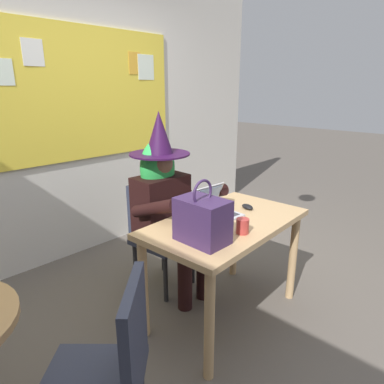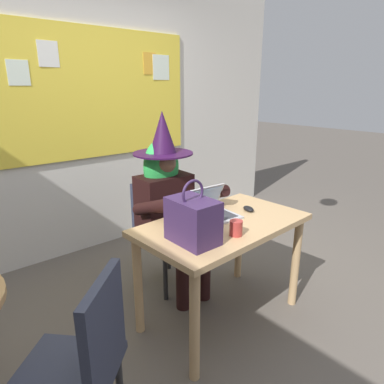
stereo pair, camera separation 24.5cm
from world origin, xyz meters
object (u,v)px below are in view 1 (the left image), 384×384
object	(u,v)px
desk_main	(226,236)
chair_at_desk	(156,229)
chair_spare_by_window	(110,370)
laptop	(213,210)
computer_mouse	(247,207)
handbag	(202,220)
coffee_mug	(243,226)
person_costumed	(166,198)

from	to	relation	value
desk_main	chair_at_desk	size ratio (longest dim) A/B	1.35
chair_spare_by_window	desk_main	bearing A→B (deg)	-118.55
laptop	computer_mouse	size ratio (longest dim) A/B	3.22
handbag	chair_spare_by_window	bearing A→B (deg)	-165.36
laptop	computer_mouse	bearing A→B (deg)	-14.17
desk_main	handbag	xyz separation A→B (m)	(-0.35, -0.10, 0.25)
laptop	chair_spare_by_window	distance (m)	1.26
computer_mouse	coffee_mug	world-z (taller)	coffee_mug
desk_main	handbag	distance (m)	0.44
computer_mouse	chair_spare_by_window	size ratio (longest dim) A/B	0.12
handbag	person_costumed	bearing A→B (deg)	64.59
laptop	handbag	bearing A→B (deg)	-144.79
coffee_mug	chair_spare_by_window	world-z (taller)	chair_spare_by_window
person_costumed	handbag	world-z (taller)	person_costumed
chair_at_desk	person_costumed	distance (m)	0.32
chair_spare_by_window	handbag	bearing A→B (deg)	-118.79
chair_at_desk	chair_spare_by_window	world-z (taller)	chair_spare_by_window
computer_mouse	coffee_mug	bearing A→B (deg)	-133.22
chair_at_desk	person_costumed	size ratio (longest dim) A/B	0.61
chair_spare_by_window	coffee_mug	bearing A→B (deg)	-127.81
computer_mouse	handbag	size ratio (longest dim) A/B	0.28
laptop	chair_at_desk	bearing A→B (deg)	98.46
computer_mouse	chair_at_desk	bearing A→B (deg)	132.32
coffee_mug	chair_at_desk	bearing A→B (deg)	86.47
handbag	laptop	bearing A→B (deg)	31.34
computer_mouse	chair_spare_by_window	xyz separation A→B (m)	(-1.43, -0.33, -0.26)
chair_at_desk	chair_spare_by_window	size ratio (longest dim) A/B	0.98
desk_main	chair_at_desk	bearing A→B (deg)	93.22
person_costumed	computer_mouse	distance (m)	0.63
person_costumed	computer_mouse	xyz separation A→B (m)	(0.32, -0.54, -0.02)
desk_main	person_costumed	size ratio (longest dim) A/B	0.82
handbag	chair_spare_by_window	size ratio (longest dim) A/B	0.42
coffee_mug	person_costumed	bearing A→B (deg)	85.49
chair_at_desk	computer_mouse	xyz separation A→B (m)	(0.33, -0.67, 0.28)
chair_at_desk	handbag	world-z (taller)	handbag
person_costumed	coffee_mug	size ratio (longest dim) A/B	15.25
handbag	chair_spare_by_window	xyz separation A→B (m)	(-0.79, -0.21, -0.37)
desk_main	person_costumed	xyz separation A→B (m)	(-0.03, 0.57, 0.15)
chair_spare_by_window	chair_at_desk	bearing A→B (deg)	-91.27
laptop	computer_mouse	world-z (taller)	laptop
computer_mouse	handbag	world-z (taller)	handbag
laptop	person_costumed	bearing A→B (deg)	98.94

